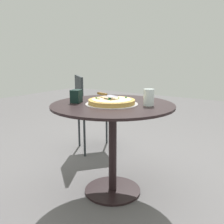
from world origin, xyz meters
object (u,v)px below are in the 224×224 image
(drinking_cup, at_px, (149,97))
(pizza_on_tray, at_px, (112,102))
(patio_chair_far, at_px, (89,107))
(napkin_dispenser, at_px, (76,96))
(patio_table, at_px, (113,125))
(pizza_server, at_px, (106,95))

(drinking_cup, bearing_deg, pizza_on_tray, 113.41)
(patio_chair_far, bearing_deg, napkin_dispenser, -147.04)
(patio_table, bearing_deg, drinking_cup, -69.41)
(drinking_cup, height_order, patio_chair_far, patio_chair_far)
(pizza_on_tray, relative_size, patio_chair_far, 0.46)
(patio_table, distance_m, pizza_on_tray, 0.19)
(pizza_on_tray, height_order, pizza_server, pizza_server)
(pizza_server, bearing_deg, patio_table, -96.53)
(patio_table, relative_size, pizza_on_tray, 2.37)
(pizza_on_tray, distance_m, patio_chair_far, 1.02)
(napkin_dispenser, bearing_deg, pizza_on_tray, -89.40)
(patio_table, bearing_deg, patio_chair_far, 49.96)
(pizza_server, relative_size, patio_chair_far, 0.25)
(drinking_cup, distance_m, napkin_dispenser, 0.56)
(pizza_server, relative_size, drinking_cup, 1.76)
(patio_table, xyz_separation_m, napkin_dispenser, (-0.12, 0.27, 0.22))
(pizza_on_tray, xyz_separation_m, drinking_cup, (0.11, -0.25, 0.04))
(pizza_on_tray, bearing_deg, drinking_cup, -66.59)
(drinking_cup, bearing_deg, patio_table, 110.59)
(patio_table, height_order, pizza_on_tray, pizza_on_tray)
(drinking_cup, bearing_deg, napkin_dispenser, 112.04)
(pizza_server, distance_m, napkin_dispenser, 0.23)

